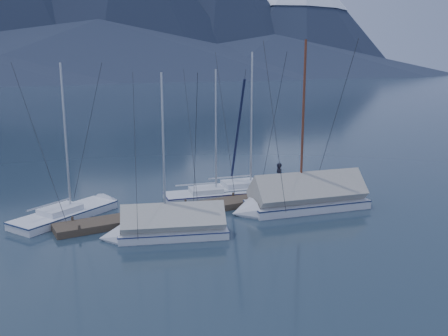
{
  "coord_description": "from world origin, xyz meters",
  "views": [
    {
      "loc": [
        -12.37,
        -19.82,
        7.65
      ],
      "look_at": [
        0.0,
        2.0,
        2.2
      ],
      "focal_mm": 38.0,
      "sensor_mm": 36.0,
      "label": 1
    }
  ],
  "objects": [
    {
      "name": "ground",
      "position": [
        0.0,
        0.0,
        0.0
      ],
      "size": [
        1000.0,
        1000.0,
        0.0
      ],
      "primitive_type": "plane",
      "color": "#14222F",
      "rests_on": "ground"
    },
    {
      "name": "dock",
      "position": [
        0.0,
        2.0,
        0.11
      ],
      "size": [
        18.0,
        1.5,
        0.54
      ],
      "color": "#382D23",
      "rests_on": "ground"
    },
    {
      "name": "sailboat_open_mid",
      "position": [
        0.91,
        3.72,
        0.14
      ],
      "size": [
        6.42,
        3.11,
        8.19
      ],
      "color": "silver",
      "rests_on": "ground"
    },
    {
      "name": "sailboat_open_left",
      "position": [
        -7.31,
        4.65,
        0.15
      ],
      "size": [
        6.57,
        4.65,
        8.56
      ],
      "color": "silver",
      "rests_on": "ground"
    },
    {
      "name": "sailboat_open_right",
      "position": [
        3.48,
        3.88,
        0.16
      ],
      "size": [
        7.24,
        3.33,
        9.25
      ],
      "color": "silver",
      "rests_on": "ground"
    },
    {
      "name": "mooring_posts",
      "position": [
        -0.5,
        2.0,
        0.35
      ],
      "size": [
        15.12,
        1.52,
        0.35
      ],
      "color": "#382D23",
      "rests_on": "ground"
    },
    {
      "name": "sailboat_covered_near",
      "position": [
        3.24,
        -0.36,
        0.49
      ],
      "size": [
        7.94,
        3.81,
        9.92
      ],
      "color": "silver",
      "rests_on": "ground"
    },
    {
      "name": "person",
      "position": [
        3.96,
        2.33,
        1.18
      ],
      "size": [
        0.46,
        0.65,
        1.68
      ],
      "primitive_type": "imported",
      "rotation": [
        0.0,
        0.0,
        1.48
      ],
      "color": "black",
      "rests_on": "dock"
    },
    {
      "name": "sailboat_covered_far",
      "position": [
        -4.71,
        -0.71,
        0.4
      ],
      "size": [
        6.01,
        3.61,
        8.1
      ],
      "color": "silver",
      "rests_on": "ground"
    }
  ]
}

